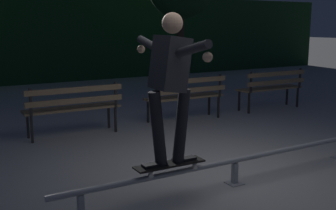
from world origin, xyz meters
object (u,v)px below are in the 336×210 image
object	(u,v)px
skateboarder	(170,76)
park_bench_rightmost	(272,85)
skateboard	(170,164)
park_bench_right_center	(186,94)
park_bench_left_center	(73,105)
grind_rail	(235,164)

from	to	relation	value
skateboarder	park_bench_rightmost	xyz separation A→B (m)	(4.32, 3.00, -0.79)
skateboard	park_bench_rightmost	world-z (taller)	park_bench_rightmost
skateboarder	park_bench_right_center	size ratio (longest dim) A/B	0.97
skateboard	skateboarder	bearing A→B (deg)	-0.51
park_bench_left_center	park_bench_rightmost	xyz separation A→B (m)	(4.42, 0.00, 0.00)
park_bench_right_center	skateboard	bearing A→B (deg)	-125.20
park_bench_right_center	park_bench_rightmost	size ratio (longest dim) A/B	1.00
skateboard	park_bench_left_center	size ratio (longest dim) A/B	0.49
skateboard	park_bench_rightmost	xyz separation A→B (m)	(4.33, 3.00, 0.15)
grind_rail	park_bench_rightmost	world-z (taller)	park_bench_rightmost
grind_rail	park_bench_left_center	xyz separation A→B (m)	(-0.98, 3.00, 0.29)
skateboarder	park_bench_right_center	distance (m)	3.75
grind_rail	skateboard	distance (m)	0.89
grind_rail	park_bench_right_center	xyz separation A→B (m)	(1.23, 3.00, 0.29)
park_bench_left_center	grind_rail	bearing A→B (deg)	-71.97
grind_rail	skateboarder	size ratio (longest dim) A/B	2.81
skateboarder	park_bench_left_center	xyz separation A→B (m)	(-0.10, 3.00, -0.79)
park_bench_left_center	park_bench_rightmost	bearing A→B (deg)	0.00
grind_rail	skateboarder	xyz separation A→B (m)	(-0.88, -0.00, 1.08)
skateboard	skateboarder	world-z (taller)	skateboarder
skateboarder	park_bench_rightmost	world-z (taller)	skateboarder
skateboard	park_bench_right_center	bearing A→B (deg)	54.80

